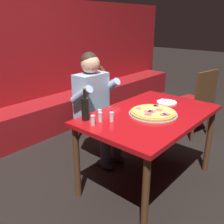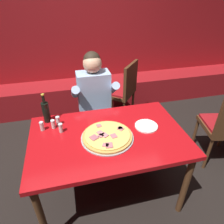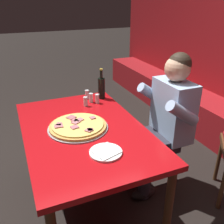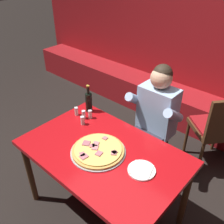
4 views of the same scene
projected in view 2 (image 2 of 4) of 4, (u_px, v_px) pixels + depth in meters
ground_plane at (109, 190)px, 2.16m from camera, size 24.00×24.00×0.00m
booth_wall_panel at (80, 49)px, 3.43m from camera, size 6.80×0.16×1.90m
booth_bench at (85, 94)px, 3.56m from camera, size 6.46×0.48×0.46m
main_dining_table at (108, 142)px, 1.79m from camera, size 1.35×0.87×0.77m
pizza at (107, 136)px, 1.70m from camera, size 0.45×0.45×0.05m
plate_white_paper at (146, 126)px, 1.84m from camera, size 0.21×0.21×0.02m
beer_bottle at (46, 111)px, 1.86m from camera, size 0.07×0.07×0.29m
shaker_red_pepper_flakes at (42, 127)px, 1.78m from camera, size 0.04×0.04×0.09m
shaker_parmesan at (58, 121)px, 1.85m from camera, size 0.04×0.04×0.09m
shaker_black_pepper at (53, 125)px, 1.81m from camera, size 0.04×0.04×0.09m
shaker_oregano at (61, 128)px, 1.76m from camera, size 0.04×0.04×0.09m
diner_seated_blue_shirt at (95, 102)px, 2.36m from camera, size 0.53×0.53×1.27m
dining_chair_far_right at (122, 88)px, 2.97m from camera, size 0.62×0.62×0.97m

